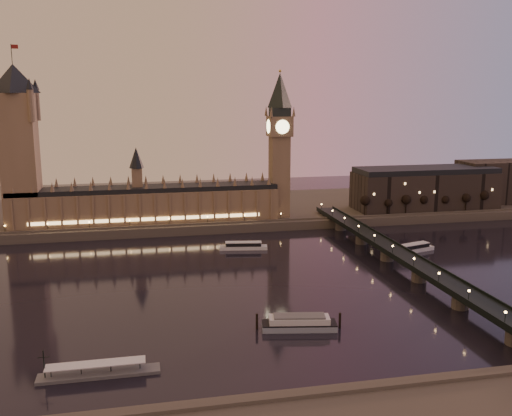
# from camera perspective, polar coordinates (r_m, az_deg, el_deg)

# --- Properties ---
(ground) EXTENTS (700.00, 700.00, 0.00)m
(ground) POSITION_cam_1_polar(r_m,az_deg,el_deg) (291.31, -2.23, -7.35)
(ground) COLOR black
(ground) RESTS_ON ground
(far_embankment) EXTENTS (560.00, 130.00, 6.00)m
(far_embankment) POSITION_cam_1_polar(r_m,az_deg,el_deg) (452.77, -2.01, -0.19)
(far_embankment) COLOR #423D35
(far_embankment) RESTS_ON ground
(palace_of_westminster) EXTENTS (180.00, 26.62, 52.00)m
(palace_of_westminster) POSITION_cam_1_polar(r_m,az_deg,el_deg) (399.65, -10.88, 0.80)
(palace_of_westminster) COLOR brown
(palace_of_westminster) RESTS_ON ground
(victoria_tower) EXTENTS (31.68, 31.68, 118.00)m
(victoria_tower) POSITION_cam_1_polar(r_m,az_deg,el_deg) (401.05, -22.67, 6.53)
(victoria_tower) COLOR brown
(victoria_tower) RESTS_ON ground
(big_ben) EXTENTS (17.68, 17.68, 104.00)m
(big_ben) POSITION_cam_1_polar(r_m,az_deg,el_deg) (406.68, 2.37, 7.18)
(big_ben) COLOR brown
(big_ben) RESTS_ON ground
(westminster_bridge) EXTENTS (13.20, 260.00, 15.30)m
(westminster_bridge) POSITION_cam_1_polar(r_m,az_deg,el_deg) (317.25, 14.37, -5.10)
(westminster_bridge) COLOR black
(westminster_bridge) RESTS_ON ground
(city_block) EXTENTS (155.00, 45.00, 34.00)m
(city_block) POSITION_cam_1_polar(r_m,az_deg,el_deg) (474.85, 18.75, 2.11)
(city_block) COLOR black
(city_block) RESTS_ON ground
(bare_tree_0) EXTENTS (6.50, 6.50, 13.22)m
(bare_tree_0) POSITION_cam_1_polar(r_m,az_deg,el_deg) (421.73, 11.08, 0.53)
(bare_tree_0) COLOR black
(bare_tree_0) RESTS_ON ground
(bare_tree_1) EXTENTS (6.50, 6.50, 13.22)m
(bare_tree_1) POSITION_cam_1_polar(r_m,az_deg,el_deg) (427.96, 12.99, 0.61)
(bare_tree_1) COLOR black
(bare_tree_1) RESTS_ON ground
(bare_tree_2) EXTENTS (6.50, 6.50, 13.22)m
(bare_tree_2) POSITION_cam_1_polar(r_m,az_deg,el_deg) (434.66, 14.85, 0.68)
(bare_tree_2) COLOR black
(bare_tree_2) RESTS_ON ground
(bare_tree_3) EXTENTS (6.50, 6.50, 13.22)m
(bare_tree_3) POSITION_cam_1_polar(r_m,az_deg,el_deg) (441.79, 16.65, 0.75)
(bare_tree_3) COLOR black
(bare_tree_3) RESTS_ON ground
(bare_tree_4) EXTENTS (6.50, 6.50, 13.22)m
(bare_tree_4) POSITION_cam_1_polar(r_m,az_deg,el_deg) (449.35, 18.39, 0.82)
(bare_tree_4) COLOR black
(bare_tree_4) RESTS_ON ground
(bare_tree_5) EXTENTS (6.50, 6.50, 13.22)m
(bare_tree_5) POSITION_cam_1_polar(r_m,az_deg,el_deg) (457.31, 20.07, 0.88)
(bare_tree_5) COLOR black
(bare_tree_5) RESTS_ON ground
(bare_tree_6) EXTENTS (6.50, 6.50, 13.22)m
(bare_tree_6) POSITION_cam_1_polar(r_m,az_deg,el_deg) (465.65, 21.69, 0.95)
(bare_tree_6) COLOR black
(bare_tree_6) RESTS_ON ground
(cruise_boat_a) EXTENTS (29.71, 10.90, 4.65)m
(cruise_boat_a) POSITION_cam_1_polar(r_m,az_deg,el_deg) (349.37, -1.26, -3.81)
(cruise_boat_a) COLOR silver
(cruise_boat_a) RESTS_ON ground
(cruise_boat_b) EXTENTS (27.60, 14.14, 4.95)m
(cruise_boat_b) POSITION_cam_1_polar(r_m,az_deg,el_deg) (357.14, 15.53, -3.88)
(cruise_boat_b) COLOR silver
(cruise_boat_b) RESTS_ON ground
(moored_barge) EXTENTS (34.15, 13.65, 6.36)m
(moored_barge) POSITION_cam_1_polar(r_m,az_deg,el_deg) (234.86, 4.34, -11.39)
(moored_barge) COLOR #8797AC
(moored_barge) RESTS_ON ground
(pontoon_pier) EXTENTS (40.47, 6.74, 10.79)m
(pontoon_pier) POSITION_cam_1_polar(r_m,az_deg,el_deg) (206.70, -15.47, -15.56)
(pontoon_pier) COLOR #595B5E
(pontoon_pier) RESTS_ON ground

